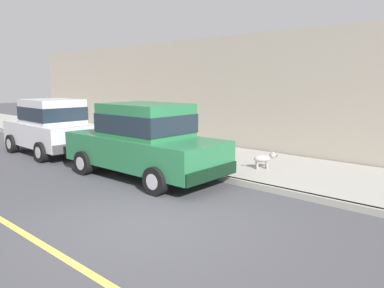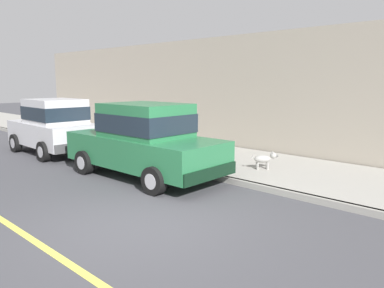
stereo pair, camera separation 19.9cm
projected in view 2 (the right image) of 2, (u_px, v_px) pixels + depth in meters
name	position (u px, v px, depth m)	size (l,w,h in m)	color
ground_plane	(139.00, 223.00, 6.58)	(80.00, 80.00, 0.00)	#424247
curb	(245.00, 184.00, 8.86)	(0.16, 64.00, 0.14)	gray
sidewalk	(283.00, 171.00, 10.16)	(3.60, 64.00, 0.14)	#99968E
lane_centre_line	(53.00, 253.00, 5.43)	(0.12, 57.60, 0.01)	#E0D64C
car_green_sedan	(144.00, 140.00, 9.62)	(2.09, 4.63, 1.92)	#23663D
car_silver_hatchback	(54.00, 125.00, 12.78)	(2.04, 3.85, 1.88)	#BCBCC1
dog_grey	(265.00, 159.00, 9.99)	(0.59, 0.55, 0.49)	#999691
building_facade	(177.00, 92.00, 15.55)	(0.50, 20.00, 4.06)	#9E9384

